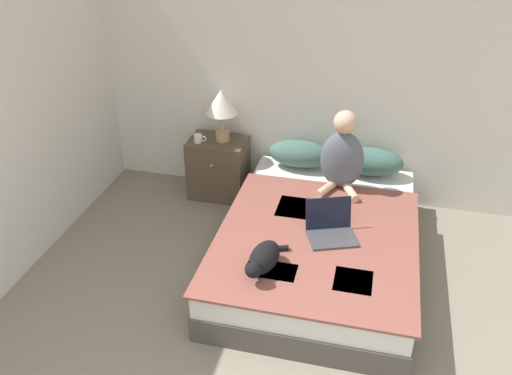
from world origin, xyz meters
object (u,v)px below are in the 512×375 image
Objects in this scene: cat_tabby at (263,258)px; table_lamp at (222,104)px; person_sitting at (342,156)px; laptop_open at (331,229)px; nightstand at (219,168)px; bed at (319,244)px; pillow_far at (371,162)px; coffee_mug at (198,138)px; pillow_near at (299,154)px.

table_lamp reaches higher than cat_tabby.
person_sitting is 0.79m from laptop_open.
nightstand is (-1.20, 1.02, -0.16)m from laptop_open.
table_lamp is (-1.06, 0.88, 0.75)m from bed.
pillow_far is (0.33, 0.90, 0.32)m from bed.
pillow_near is at bearing 7.31° from coffee_mug.
person_sitting is 1.20m from table_lamp.
cat_tabby is at bearing -114.57° from bed.
person_sitting is 5.87× the size of coffee_mug.
nightstand is at bearing 167.23° from person_sitting.
pillow_far is 1.45m from nightstand.
coffee_mug is (-1.26, 0.78, 0.43)m from bed.
laptop_open reaches higher than cat_tabby.
bed is 0.79m from cat_tabby.
table_lamp reaches higher than pillow_far.
nightstand is 4.89× the size of coffee_mug.
person_sitting is 1.29m from nightstand.
cat_tabby is at bearing -111.87° from pillow_far.
bed is at bearing -38.28° from nightstand.
bed is at bearing -70.19° from pillow_near.
coffee_mug is (-1.36, 0.93, 0.17)m from laptop_open.
pillow_far is 0.98× the size of nightstand.
pillow_near is 4.77× the size of coffee_mug.
table_lamp is (-0.75, 1.55, 0.46)m from cat_tabby.
pillow_far is at bearing 0.84° from table_lamp.
coffee_mug is at bearing -172.69° from pillow_near.
laptop_open is (0.01, -0.75, -0.25)m from person_sitting.
cat_tabby is 1.14× the size of laptop_open.
cat_tabby is at bearing -149.34° from laptop_open.
pillow_far is 4.77× the size of coffee_mug.
nightstand is 0.38m from coffee_mug.
laptop_open is 1.63m from table_lamp.
person_sitting is 1.34m from cat_tabby.
nightstand is (-1.43, -0.03, -0.23)m from pillow_far.
pillow_far is at bearing 70.18° from bed.
cat_tabby is (-0.39, -1.27, -0.21)m from person_sitting.
pillow_far is at bearing 56.34° from laptop_open.
bed is 1.02m from pillow_near.
pillow_near is at bearing 90.45° from laptop_open.
pillow_near is at bearing 2.32° from nightstand.
cat_tabby is at bearing -107.06° from person_sitting.
table_lamp is (-1.16, 1.03, 0.50)m from laptop_open.
table_lamp is at bearing 116.75° from laptop_open.
bed is 1.41m from nightstand.
table_lamp reaches higher than pillow_near.
nightstand is at bearing -166.85° from table_lamp.
pillow_far is 1.45m from table_lamp.
pillow_far is at bearing 0.00° from pillow_near.
person_sitting reaches higher than coffee_mug.
pillow_near is 0.85m from table_lamp.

